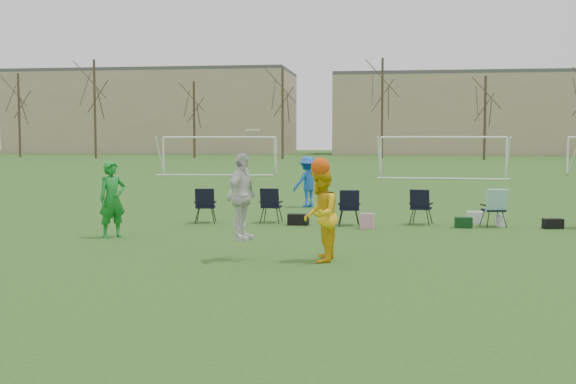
% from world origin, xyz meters
% --- Properties ---
extents(ground, '(260.00, 260.00, 0.00)m').
position_xyz_m(ground, '(0.00, 0.00, 0.00)').
color(ground, '#24561B').
rests_on(ground, ground).
extents(fielder_green_near, '(0.77, 0.78, 1.81)m').
position_xyz_m(fielder_green_near, '(-5.57, 4.69, 0.91)').
color(fielder_green_near, '#167E27').
rests_on(fielder_green_near, ground).
extents(fielder_blue, '(1.26, 1.22, 1.73)m').
position_xyz_m(fielder_blue, '(-1.85, 12.81, 0.86)').
color(fielder_blue, blue).
rests_on(fielder_blue, ground).
extents(center_contest, '(2.20, 1.06, 2.52)m').
position_xyz_m(center_contest, '(-0.97, 2.02, 1.04)').
color(center_contest, white).
rests_on(center_contest, ground).
extents(sideline_setup, '(11.00, 2.00, 1.83)m').
position_xyz_m(sideline_setup, '(1.73, 8.08, 0.53)').
color(sideline_setup, '#0D3215').
rests_on(sideline_setup, ground).
extents(goal_left, '(7.39, 0.76, 2.46)m').
position_xyz_m(goal_left, '(-10.00, 34.00, 1.92)').
color(goal_left, white).
rests_on(goal_left, ground).
extents(goal_mid, '(7.40, 0.63, 2.46)m').
position_xyz_m(goal_mid, '(4.00, 32.00, 1.92)').
color(goal_mid, white).
rests_on(goal_mid, ground).
extents(tree_line, '(110.28, 3.28, 11.40)m').
position_xyz_m(tree_line, '(0.24, 69.85, 5.09)').
color(tree_line, '#382B21').
rests_on(tree_line, ground).
extents(building_row, '(126.00, 16.00, 13.00)m').
position_xyz_m(building_row, '(6.73, 96.00, 5.99)').
color(building_row, tan).
rests_on(building_row, ground).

